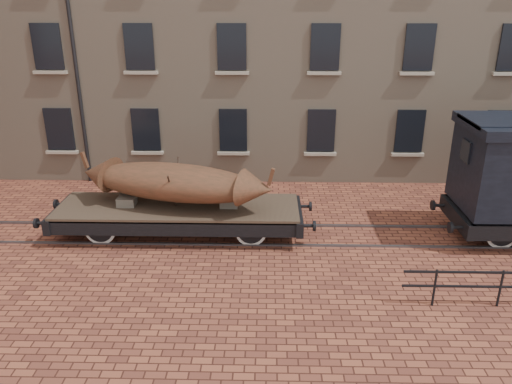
{
  "coord_description": "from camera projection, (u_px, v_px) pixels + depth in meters",
  "views": [
    {
      "loc": [
        -1.14,
        -14.42,
        7.16
      ],
      "look_at": [
        -1.49,
        0.5,
        1.3
      ],
      "focal_mm": 35.0,
      "sensor_mm": 36.0,
      "label": 1
    }
  ],
  "objects": [
    {
      "name": "warehouse_cream",
      "position": [
        359.0,
        0.0,
        22.69
      ],
      "size": [
        40.0,
        10.19,
        14.0
      ],
      "color": "tan",
      "rests_on": "ground"
    },
    {
      "name": "iron_boat",
      "position": [
        174.0,
        182.0,
        15.44
      ],
      "size": [
        6.34,
        3.02,
        1.54
      ],
      "color": "brown",
      "rests_on": "flatcar_wagon"
    },
    {
      "name": "rail_track",
      "position": [
        302.0,
        235.0,
        16.0
      ],
      "size": [
        30.0,
        1.52,
        0.06
      ],
      "color": "#59595E",
      "rests_on": "ground"
    },
    {
      "name": "ground",
      "position": [
        302.0,
        236.0,
        16.01
      ],
      "size": [
        90.0,
        90.0,
        0.0
      ],
      "primitive_type": "plane",
      "color": "brown"
    },
    {
      "name": "flatcar_wagon",
      "position": [
        178.0,
        212.0,
        15.8
      ],
      "size": [
        8.57,
        2.32,
        1.29
      ],
      "color": "#463929",
      "rests_on": "ground"
    }
  ]
}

